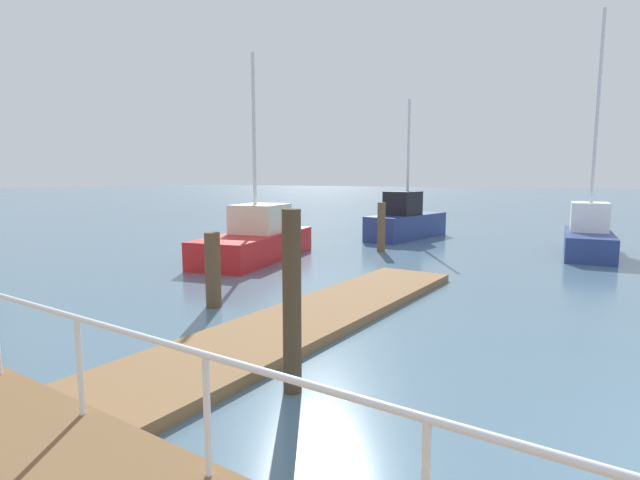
% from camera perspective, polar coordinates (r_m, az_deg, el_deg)
% --- Properties ---
extents(floating_dock, '(10.82, 2.00, 0.18)m').
position_cam_1_polar(floating_dock, '(9.75, -1.22, -9.26)').
color(floating_dock, olive).
rests_on(floating_dock, ground_plane).
extents(dock_piling_0, '(0.34, 0.34, 1.68)m').
position_cam_1_polar(dock_piling_0, '(11.00, -12.58, -3.49)').
color(dock_piling_0, brown).
rests_on(dock_piling_0, ground_plane).
extents(dock_piling_1, '(0.25, 0.25, 2.48)m').
position_cam_1_polar(dock_piling_1, '(6.43, -3.35, -7.39)').
color(dock_piling_1, '#473826').
rests_on(dock_piling_1, ground_plane).
extents(dock_piling_2, '(0.32, 0.32, 1.93)m').
position_cam_1_polar(dock_piling_2, '(19.08, 7.28, 1.53)').
color(dock_piling_2, brown).
rests_on(dock_piling_2, ground_plane).
extents(moored_boat_1, '(5.03, 2.16, 8.87)m').
position_cam_1_polar(moored_boat_1, '(20.78, 29.24, 0.56)').
color(moored_boat_1, navy).
rests_on(moored_boat_1, ground_plane).
extents(moored_boat_2, '(6.22, 3.40, 7.13)m').
position_cam_1_polar(moored_boat_2, '(17.35, -7.49, 0.09)').
color(moored_boat_2, red).
rests_on(moored_boat_2, ground_plane).
extents(moored_boat_3, '(5.26, 2.17, 6.55)m').
position_cam_1_polar(moored_boat_3, '(23.45, 10.16, 2.16)').
color(moored_boat_3, navy).
rests_on(moored_boat_3, ground_plane).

